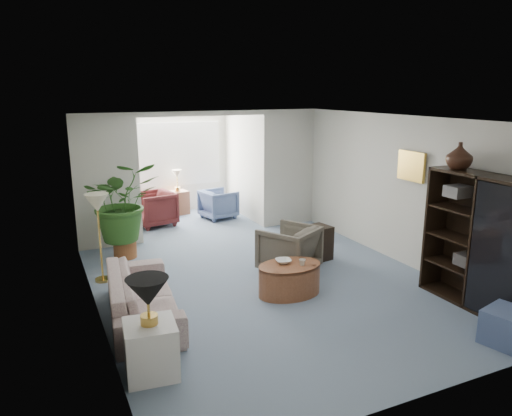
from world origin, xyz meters
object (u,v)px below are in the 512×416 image
coffee_cup (302,262)px  sunroom_table (178,203)px  coffee_bowl (283,261)px  table_lamp (148,292)px  side_table_dark (316,243)px  entertainment_cabinet (481,242)px  floor_lamp (97,203)px  wingback_chair (289,249)px  end_table (151,349)px  framed_picture (412,166)px  ottoman (509,328)px  sofa (142,295)px  sunroom_chair_blue (219,204)px  sunroom_chair_maroon (154,209)px  coffee_table (289,279)px  plant_pot (125,249)px  cabinet_urn (459,156)px

coffee_cup → sunroom_table: sunroom_table is taller
coffee_bowl → coffee_cup: bearing=-45.0°
table_lamp → coffee_cup: 2.71m
side_table_dark → entertainment_cabinet: (0.99, -2.54, 0.62)m
floor_lamp → wingback_chair: 3.08m
end_table → framed_picture: bearing=16.9°
entertainment_cabinet → ottoman: 1.25m
side_table_dark → end_table: bearing=-146.1°
table_lamp → sofa: bearing=81.6°
floor_lamp → sunroom_chair_blue: 4.18m
end_table → sofa: bearing=81.6°
wingback_chair → ottoman: wingback_chair is taller
sunroom_chair_maroon → side_table_dark: bearing=20.6°
entertainment_cabinet → sunroom_chair_maroon: size_ratio=2.22×
coffee_cup → wingback_chair: size_ratio=0.12×
coffee_table → coffee_bowl: (-0.05, 0.10, 0.25)m
coffee_table → coffee_cup: bearing=-33.7°
table_lamp → ottoman: table_lamp is taller
plant_pot → coffee_table: bearing=-54.2°
coffee_cup → sunroom_chair_blue: (0.43, 4.55, -0.16)m
framed_picture → sofa: 4.66m
sunroom_chair_maroon → table_lamp: bearing=-24.6°
end_table → coffee_bowl: size_ratio=2.51×
side_table_dark → ottoman: size_ratio=1.16×
entertainment_cabinet → floor_lamp: bearing=145.6°
coffee_cup → cabinet_urn: bearing=-22.9°
table_lamp → side_table_dark: 4.17m
cabinet_urn → table_lamp: bearing=-176.5°
coffee_table → sunroom_chair_blue: 4.49m
cabinet_urn → plant_pot: bearing=138.5°
coffee_cup → sunroom_table: size_ratio=0.18×
sunroom_table → sunroom_chair_blue: bearing=-45.0°
coffee_table → sunroom_table: size_ratio=1.70×
sofa → entertainment_cabinet: bearing=-104.3°
entertainment_cabinet → sunroom_chair_maroon: (-3.04, 5.88, -0.54)m
floor_lamp → plant_pot: floor_lamp is taller
side_table_dark → sunroom_chair_blue: size_ratio=0.81×
table_lamp → framed_picture: bearing=16.9°
coffee_table → coffee_bowl: bearing=116.6°
entertainment_cabinet → sunroom_chair_blue: size_ratio=2.51×
ottoman → sunroom_chair_blue: size_ratio=0.70×
framed_picture → coffee_table: (-2.35, -0.21, -1.47)m
plant_pot → ottoman: bearing=-54.6°
end_table → coffee_bowl: (2.24, 1.30, 0.19)m
cabinet_urn → ottoman: bearing=-108.8°
framed_picture → table_lamp: bearing=-163.1°
cabinet_urn → sunroom_chair_maroon: 6.40m
coffee_bowl → wingback_chair: 0.86m
sofa → coffee_table: bearing=-87.9°
wingback_chair → plant_pot: 2.94m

